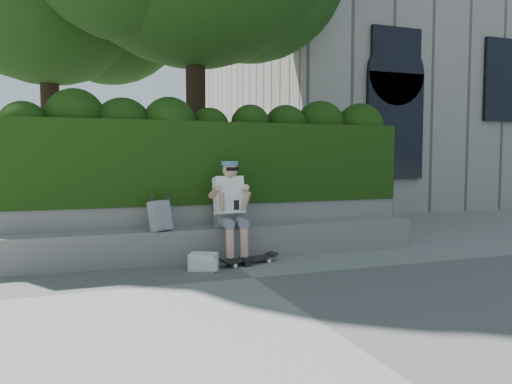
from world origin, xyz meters
name	(u,v)px	position (x,y,z in m)	size (l,w,h in m)	color
ground	(253,278)	(0.00, 0.00, 0.00)	(80.00, 80.00, 0.00)	slate
bench_ledge	(224,242)	(0.00, 1.25, 0.23)	(6.00, 0.45, 0.45)	gray
planter_wall	(215,227)	(0.00, 1.73, 0.38)	(6.00, 0.50, 0.75)	gray
hedge	(210,163)	(0.00, 1.95, 1.35)	(6.00, 1.00, 1.20)	black
person	(230,207)	(0.04, 1.07, 0.75)	(0.40, 0.76, 1.38)	slate
skateboard	(249,259)	(0.20, 0.73, 0.07)	(0.81, 0.40, 0.08)	black
backpack_plaid	(160,216)	(-0.91, 1.15, 0.65)	(0.28, 0.15, 0.40)	#A4A4A9
backpack_ground	(203,262)	(-0.46, 0.60, 0.11)	(0.34, 0.24, 0.22)	silver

